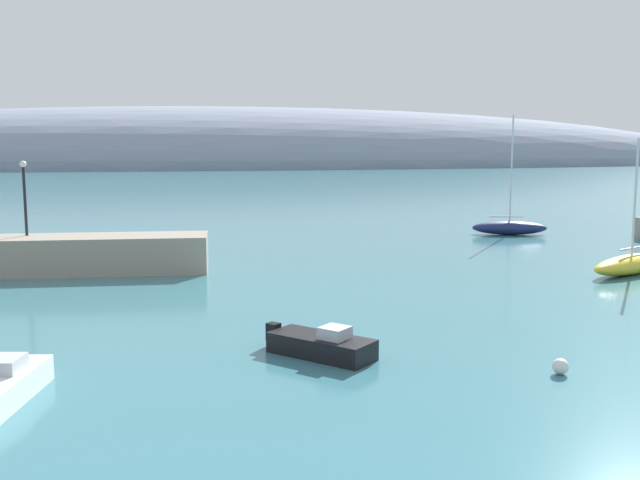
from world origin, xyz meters
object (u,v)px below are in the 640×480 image
at_px(sailboat_navy_near_shore, 509,227).
at_px(harbor_lamp_post, 24,190).
at_px(motorboat_black_foreground, 321,345).
at_px(sailboat_yellow_mid_mooring, 631,263).
at_px(mooring_buoy_white, 560,366).

xyz_separation_m(sailboat_navy_near_shore, harbor_lamp_post, (-34.22, -9.78, 4.04)).
height_order(motorboat_black_foreground, harbor_lamp_post, harbor_lamp_post).
distance_m(sailboat_yellow_mid_mooring, harbor_lamp_post, 33.98).
relative_size(sailboat_navy_near_shore, sailboat_yellow_mid_mooring, 1.26).
relative_size(sailboat_navy_near_shore, harbor_lamp_post, 2.26).
relative_size(sailboat_yellow_mid_mooring, mooring_buoy_white, 14.70).
xyz_separation_m(sailboat_yellow_mid_mooring, motorboat_black_foreground, (-20.09, -11.63, -0.18)).
height_order(sailboat_navy_near_shore, sailboat_yellow_mid_mooring, sailboat_navy_near_shore).
height_order(sailboat_yellow_mid_mooring, harbor_lamp_post, sailboat_yellow_mid_mooring).
bearing_deg(sailboat_yellow_mid_mooring, motorboat_black_foreground, 5.07).
bearing_deg(mooring_buoy_white, harbor_lamp_post, 131.21).
distance_m(mooring_buoy_white, harbor_lamp_post, 30.29).
relative_size(sailboat_navy_near_shore, motorboat_black_foreground, 2.56).
relative_size(sailboat_yellow_mid_mooring, harbor_lamp_post, 1.79).
bearing_deg(sailboat_navy_near_shore, sailboat_yellow_mid_mooring, -78.55).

